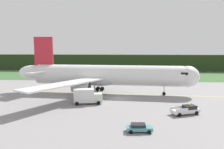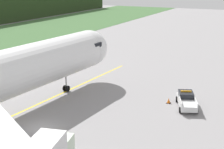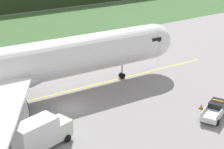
# 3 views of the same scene
# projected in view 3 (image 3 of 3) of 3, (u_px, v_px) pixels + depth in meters

# --- Properties ---
(ground) EXTENTS (320.00, 320.00, 0.00)m
(ground) POSITION_uv_depth(u_px,v_px,m) (71.00, 108.00, 47.30)
(ground) COLOR gray
(taxiway_centerline_main) EXTENTS (67.30, 4.92, 0.01)m
(taxiway_centerline_main) POSITION_uv_depth(u_px,v_px,m) (29.00, 100.00, 49.46)
(taxiway_centerline_main) COLOR yellow
(taxiway_centerline_main) RESTS_ON ground
(airliner) EXTENTS (53.00, 48.10, 16.45)m
(airliner) POSITION_uv_depth(u_px,v_px,m) (21.00, 67.00, 47.23)
(airliner) COLOR silver
(airliner) RESTS_ON ground
(ops_pickup_truck) EXTENTS (6.08, 3.98, 1.94)m
(ops_pickup_truck) POSITION_uv_depth(u_px,v_px,m) (215.00, 110.00, 44.79)
(ops_pickup_truck) COLOR silver
(ops_pickup_truck) RESTS_ON ground
(catering_truck) EXTENTS (7.01, 3.90, 3.76)m
(catering_truck) POSITION_uv_depth(u_px,v_px,m) (41.00, 133.00, 37.53)
(catering_truck) COLOR beige
(catering_truck) RESTS_ON ground
(apron_cone) EXTENTS (0.56, 0.56, 0.71)m
(apron_cone) POSITION_uv_depth(u_px,v_px,m) (201.00, 106.00, 46.97)
(apron_cone) COLOR black
(apron_cone) RESTS_ON ground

